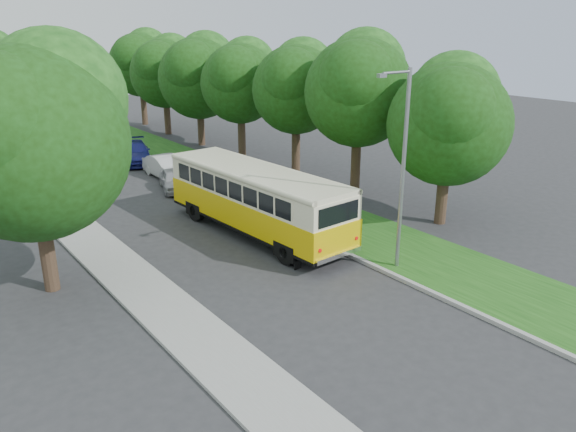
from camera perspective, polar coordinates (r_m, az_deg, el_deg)
ground at (r=22.55m, az=-1.26°, el=-5.96°), size 120.00×120.00×0.00m
curb at (r=28.23m, az=-1.26°, el=-0.51°), size 0.20×70.00×0.15m
grass_verge at (r=29.59m, az=2.44°, el=0.39°), size 4.50×70.00×0.13m
sidewalk at (r=24.65m, az=-17.36°, el=-4.46°), size 2.20×70.00×0.12m
treeline at (r=37.91m, az=-13.76°, el=13.09°), size 24.27×41.91×9.46m
lamppost_near at (r=22.02m, az=11.49°, el=5.11°), size 1.71×0.16×8.00m
lamppost_far at (r=33.84m, az=-24.44°, el=8.17°), size 1.71×0.16×7.50m
warning_sign at (r=30.56m, az=-21.70°, el=2.86°), size 0.56×0.10×2.50m
vintage_bus at (r=26.19m, az=-3.22°, el=1.45°), size 3.43×11.07×3.25m
car_silver at (r=34.29m, az=-11.51°, el=3.63°), size 2.53×3.95×1.25m
car_white at (r=37.15m, az=-12.26°, el=4.90°), size 1.52×4.33×1.42m
car_blue at (r=41.76m, az=-15.28°, el=6.25°), size 3.55×5.48×1.48m
car_grey at (r=46.27m, az=-19.95°, el=6.91°), size 3.41×5.29×1.35m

